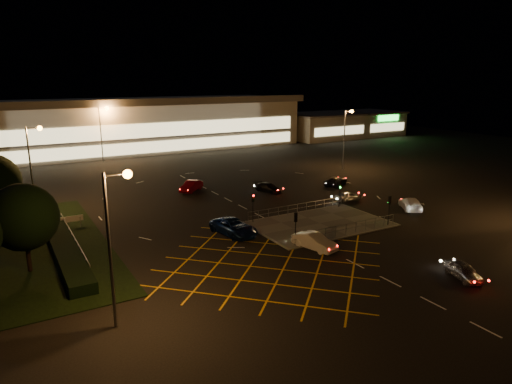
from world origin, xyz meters
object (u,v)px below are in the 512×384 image
car_east_grey (336,181)px  car_left_blue (234,227)px  signal_se (389,204)px  car_far_dkgrey (269,188)px  car_circ_red (191,186)px  signal_nw (253,202)px  car_right_silver (348,196)px  car_approach_white (411,204)px  signal_ne (340,189)px  signal_sw (296,222)px  car_near_silver (464,271)px  car_queue_white (314,241)px

car_east_grey → car_left_blue: bearing=91.0°
signal_se → car_left_blue: size_ratio=0.55×
car_far_dkgrey → car_circ_red: (-9.08, 5.63, 0.12)m
signal_nw → car_right_silver: signal_nw is taller
car_right_silver → car_approach_white: 7.72m
signal_nw → signal_ne: same height
car_far_dkgrey → car_approach_white: (10.20, -15.77, 0.10)m
signal_sw → signal_se: size_ratio=1.00×
signal_se → car_approach_white: (6.88, 3.11, -1.66)m
car_circ_red → car_right_silver: bearing=5.9°
car_approach_white → car_circ_red: bearing=-14.3°
signal_sw → signal_se: (12.00, 0.00, 0.00)m
signal_ne → car_near_silver: signal_ne is taller
signal_ne → car_circ_red: 20.72m
signal_se → car_right_silver: bearing=-107.1°
car_near_silver → car_far_dkgrey: bearing=106.1°
car_approach_white → car_right_silver: bearing=-26.2°
car_far_dkgrey → car_near_silver: bearing=-111.5°
signal_nw → car_east_grey: size_ratio=0.70×
signal_se → car_approach_white: signal_se is taller
signal_sw → car_right_silver: bearing=-146.9°
signal_se → car_east_grey: bearing=-112.8°
car_far_dkgrey → car_east_grey: size_ratio=0.93×
car_left_blue → car_east_grey: (22.77, 11.59, -0.16)m
car_right_silver → car_approach_white: (3.88, -6.68, 0.10)m
car_right_silver → signal_se: bearing=168.8°
car_circ_red → car_east_grey: car_circ_red is taller
signal_sw → car_left_blue: bearing=-58.5°
signal_sw → car_left_blue: (-3.50, 5.72, -1.58)m
car_right_silver → car_circ_red: car_circ_red is taller
signal_nw → car_east_grey: bearing=25.8°
signal_sw → car_queue_white: bearing=125.6°
signal_nw → car_far_dkgrey: size_ratio=0.75×
car_circ_red → signal_nw: bearing=-38.9°
car_near_silver → car_right_silver: (7.60, 22.21, -0.01)m
car_circ_red → car_queue_white: bearing=-37.1°
car_left_blue → car_approach_white: car_left_blue is taller
signal_ne → car_circ_red: bearing=126.9°
signal_sw → car_east_grey: 25.96m
signal_nw → car_far_dkgrey: signal_nw is taller
signal_ne → signal_nw: bearing=180.0°
car_left_blue → car_far_dkgrey: 17.93m
car_circ_red → car_east_grey: (19.67, -7.20, -0.11)m
signal_sw → car_circ_red: bearing=-89.1°
car_near_silver → car_left_blue: size_ratio=0.64×
signal_se → car_near_silver: size_ratio=0.87×
car_near_silver → signal_sw: bearing=139.2°
signal_ne → car_east_grey: (7.27, 9.32, -1.74)m
car_left_blue → signal_ne: bearing=-1.1°
signal_sw → signal_nw: 7.99m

